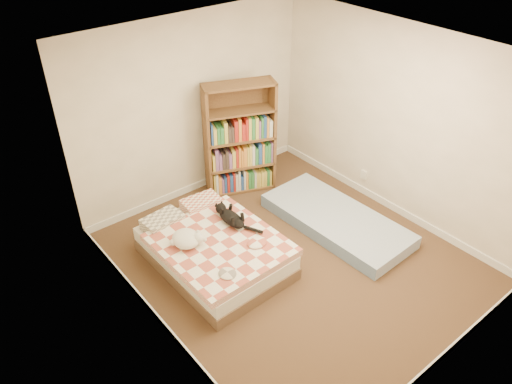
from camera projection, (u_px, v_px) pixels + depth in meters
room at (296, 174)px, 5.34m from camera, size 3.51×4.01×2.51m
bed at (213, 249)px, 5.84m from camera, size 1.28×1.73×0.46m
bookshelf at (239, 152)px, 6.98m from camera, size 1.08×0.67×1.61m
floor_mattress at (336, 220)px, 6.48m from camera, size 0.94×1.99×0.18m
black_cat at (230, 217)px, 5.89m from camera, size 0.24×0.70×0.16m
white_dog at (187, 239)px, 5.54m from camera, size 0.35×0.35×0.16m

